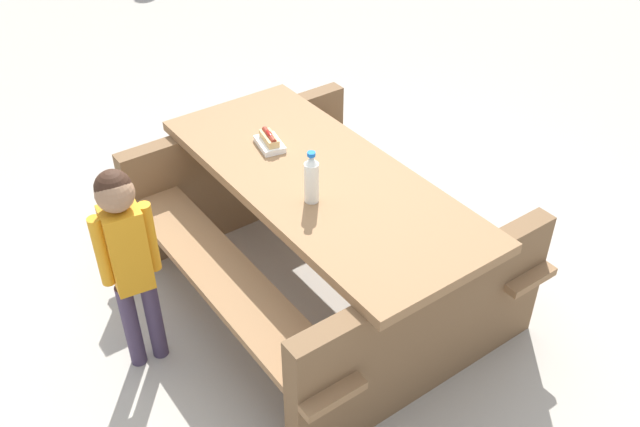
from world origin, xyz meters
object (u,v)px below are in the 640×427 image
picnic_table (320,226)px  soda_bottle (312,179)px  hotdog_tray (270,141)px  child_in_coat (127,248)px

picnic_table → soda_bottle: size_ratio=7.58×
hotdog_tray → child_in_coat: size_ratio=0.19×
hotdog_tray → child_in_coat: 0.91m
picnic_table → child_in_coat: size_ratio=1.80×
picnic_table → soda_bottle: (-0.13, 0.16, 0.42)m
picnic_table → hotdog_tray: size_ratio=9.35×
soda_bottle → hotdog_tray: bearing=-15.5°
soda_bottle → child_in_coat: size_ratio=0.24×
hotdog_tray → child_in_coat: bearing=100.7°
picnic_table → child_in_coat: (0.19, 0.92, 0.23)m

